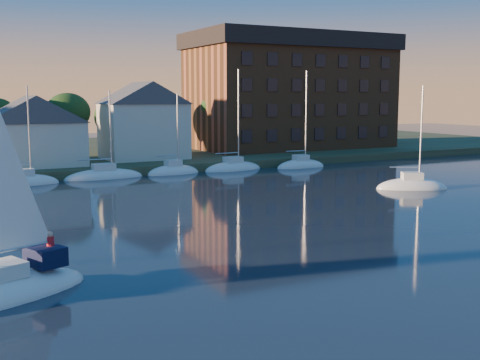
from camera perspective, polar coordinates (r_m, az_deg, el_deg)
ground at (r=24.57m, az=19.16°, el=-14.21°), size 260.00×260.00×0.00m
shoreline_land at (r=92.38m, az=-16.97°, el=2.05°), size 160.00×50.00×2.00m
wooden_dock at (r=70.04m, az=-13.44°, el=0.36°), size 120.00×3.00×1.00m
clubhouse_centre at (r=73.28m, az=-19.11°, el=4.50°), size 11.55×8.40×8.08m
clubhouse_east at (r=78.47m, az=-9.16°, el=5.68°), size 10.50×8.40×9.80m
condo_block at (r=95.06m, az=4.79°, el=8.44°), size 31.00×17.00×17.40m
tree_line at (r=80.63m, az=-14.16°, el=6.44°), size 93.40×5.40×8.90m
moored_fleet at (r=65.60m, az=-19.57°, el=-0.31°), size 71.50×2.40×12.05m
drifting_sailboat_right at (r=61.19m, az=15.97°, el=-0.73°), size 7.20×5.36×11.10m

